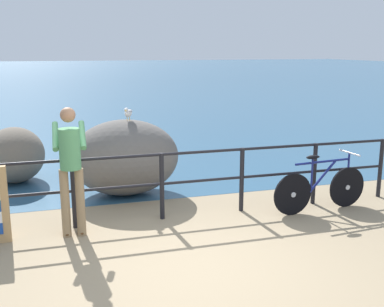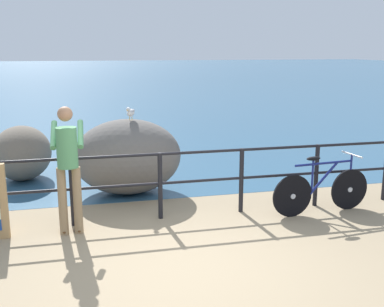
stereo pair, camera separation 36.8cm
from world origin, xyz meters
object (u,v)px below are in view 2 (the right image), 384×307
Objects in this scene: person_at_railing at (68,164)px; seagull at (131,112)px; bicycle at (322,189)px; breakwater_boulder_left at (22,153)px; breakwater_boulder_main at (128,157)px.

seagull is (1.04, 1.60, 0.47)m from person_at_railing.
person_at_railing reaches higher than seagull.
bicycle is 5.69m from breakwater_boulder_left.
person_at_railing is 5.30× the size of seagull.
person_at_railing is 3.24m from breakwater_boulder_left.
breakwater_boulder_left is (-0.95, 3.06, -0.46)m from person_at_railing.
bicycle is 0.90× the size of breakwater_boulder_main.
breakwater_boulder_left is (-4.75, 3.13, 0.14)m from bicycle.
bicycle is 3.34m from breakwater_boulder_main.
breakwater_boulder_left is at bearing -102.55° from seagull.
breakwater_boulder_main is 5.62× the size of seagull.
bicycle is at bearing -33.39° from breakwater_boulder_left.
person_at_railing is at bearing -119.88° from breakwater_boulder_main.
bicycle is at bearing -89.66° from person_at_railing.
bicycle is 5.05× the size of seagull.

